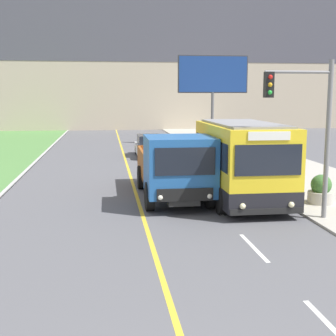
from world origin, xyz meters
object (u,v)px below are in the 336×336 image
(billboard_large, at_px, (213,77))
(planter_round_second, at_px, (285,174))
(planter_round_near, at_px, (321,191))
(city_bus, at_px, (242,163))
(car_distant, at_px, (150,146))
(dump_truck, at_px, (176,169))
(traffic_light_mast, at_px, (308,119))

(billboard_large, height_order, planter_round_second, billboard_large)
(planter_round_near, bearing_deg, planter_round_second, 89.35)
(city_bus, bearing_deg, car_distant, 98.87)
(city_bus, xyz_separation_m, dump_truck, (-2.53, 0.35, -0.25))
(car_distant, relative_size, planter_round_near, 3.91)
(car_distant, xyz_separation_m, traffic_light_mast, (3.56, -17.14, 2.68))
(billboard_large, distance_m, planter_round_second, 19.12)
(planter_round_second, bearing_deg, planter_round_near, -90.65)
(traffic_light_mast, distance_m, planter_round_second, 6.57)
(dump_truck, xyz_separation_m, billboard_large, (6.25, 21.01, 4.28))
(traffic_light_mast, height_order, planter_round_second, traffic_light_mast)
(dump_truck, distance_m, traffic_light_mast, 5.37)
(planter_round_second, bearing_deg, billboard_large, 87.41)
(dump_truck, bearing_deg, car_distant, 88.82)
(dump_truck, distance_m, billboard_large, 22.34)
(city_bus, height_order, planter_round_second, city_bus)
(billboard_large, relative_size, planter_round_second, 6.63)
(car_distant, xyz_separation_m, planter_round_second, (5.13, -11.42, -0.13))
(traffic_light_mast, xyz_separation_m, billboard_large, (2.40, 24.15, 2.24))
(traffic_light_mast, relative_size, billboard_large, 0.71)
(billboard_large, xyz_separation_m, planter_round_near, (-0.88, -22.17, -5.05))
(billboard_large, relative_size, planter_round_near, 6.70)
(dump_truck, height_order, planter_round_second, dump_truck)
(planter_round_near, bearing_deg, car_distant, 108.54)
(billboard_large, bearing_deg, planter_round_second, -92.59)
(car_distant, height_order, planter_round_second, car_distant)
(city_bus, bearing_deg, dump_truck, 172.20)
(car_distant, xyz_separation_m, planter_round_near, (5.09, -15.16, -0.13))
(dump_truck, height_order, traffic_light_mast, traffic_light_mast)
(traffic_light_mast, relative_size, planter_round_near, 4.78)
(car_distant, height_order, traffic_light_mast, traffic_light_mast)
(billboard_large, bearing_deg, city_bus, -99.88)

